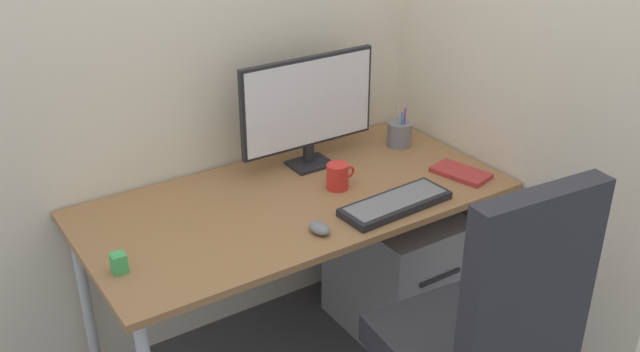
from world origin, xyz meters
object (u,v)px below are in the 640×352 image
mouse (319,228)px  notebook (461,173)px  filing_cabinet (396,269)px  desk_clamp_accessory (119,263)px  pen_holder (399,134)px  monitor (308,105)px  coffee_mug (338,176)px  keyboard (395,203)px  office_chair (486,334)px

mouse → notebook: size_ratio=0.41×
filing_cabinet → desk_clamp_accessory: (-1.13, -0.07, 0.48)m
mouse → desk_clamp_accessory: 0.64m
filing_cabinet → pen_holder: pen_holder is taller
filing_cabinet → pen_holder: (0.15, 0.20, 0.50)m
mouse → pen_holder: 0.77m
monitor → notebook: (0.43, -0.40, -0.24)m
pen_holder → coffee_mug: (-0.43, -0.18, -0.00)m
filing_cabinet → keyboard: (-0.20, -0.21, 0.46)m
mouse → desk_clamp_accessory: bearing=161.7°
keyboard → notebook: keyboard is taller
notebook → coffee_mug: coffee_mug is taller
coffee_mug → office_chair: bearing=-91.1°
monitor → notebook: monitor is taller
office_chair → notebook: (0.46, 0.61, 0.15)m
office_chair → desk_clamp_accessory: size_ratio=18.32×
monitor → mouse: bearing=-118.7°
office_chair → monitor: monitor is taller
desk_clamp_accessory → office_chair: bearing=-39.8°
monitor → keyboard: 0.51m
mouse → desk_clamp_accessory: size_ratio=1.44×
mouse → office_chair: bearing=-74.6°
keyboard → pen_holder: size_ratio=2.28×
notebook → pen_holder: bearing=78.9°
pen_holder → notebook: size_ratio=0.85×
keyboard → filing_cabinet: bearing=46.8°
office_chair → desk_clamp_accessory: 1.10m
pen_holder → notebook: pen_holder is taller
pen_holder → coffee_mug: bearing=-157.7°
monitor → mouse: 0.56m
filing_cabinet → coffee_mug: size_ratio=4.73×
keyboard → desk_clamp_accessory: (-0.93, 0.14, 0.02)m
pen_holder → notebook: 0.35m
pen_holder → desk_clamp_accessory: 1.30m
monitor → mouse: monitor is taller
mouse → coffee_mug: (0.23, 0.23, 0.03)m
filing_cabinet → notebook: notebook is taller
office_chair → monitor: bearing=88.1°
monitor → filing_cabinet: bearing=-43.3°
pen_holder → coffee_mug: 0.46m
coffee_mug → desk_clamp_accessory: bearing=-174.1°
desk_clamp_accessory → filing_cabinet: bearing=3.4°
filing_cabinet → monitor: (-0.26, 0.25, 0.69)m
keyboard → desk_clamp_accessory: size_ratio=6.79×
office_chair → notebook: 0.78m
filing_cabinet → pen_holder: bearing=53.2°
filing_cabinet → coffee_mug: 0.57m
pen_holder → mouse: bearing=-148.5°
desk_clamp_accessory → coffee_mug: bearing=5.9°
coffee_mug → pen_holder: bearing=22.3°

